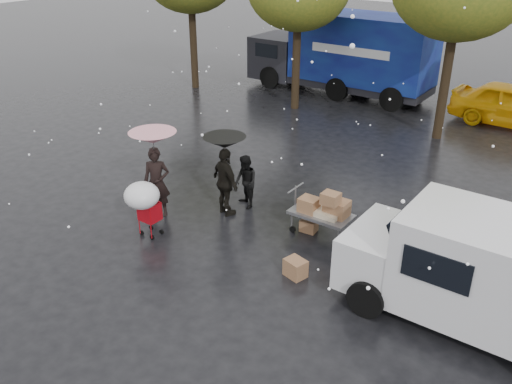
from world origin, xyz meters
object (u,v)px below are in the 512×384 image
Objects in this scene: vendor_cart at (325,209)px; shopping_cart at (143,198)px; person_pink at (157,182)px; person_black at (226,182)px; blue_truck at (345,54)px; white_van at (485,273)px.

shopping_cart is (-3.42, -2.60, 0.34)m from vendor_cart.
person_pink is at bearing -158.31° from vendor_cart.
person_pink is at bearing 119.97° from shopping_cart.
person_black is 0.22× the size of blue_truck.
blue_truck is (-5.51, 11.46, 1.03)m from vendor_cart.
person_black is 1.21× the size of vendor_cart.
person_black is 6.62m from white_van.
blue_truck reaches higher than white_van.
person_pink reaches higher than vendor_cart.
person_black is 2.23m from shopping_cart.
white_van is at bearing 10.76° from shopping_cart.
blue_truck reaches higher than shopping_cart.
shopping_cart is at bearing -81.55° from blue_truck.
white_van reaches higher than vendor_cart.
vendor_cart is at bearing -147.33° from person_black.
white_van is at bearing -164.57° from person_black.
vendor_cart is (4.00, 1.59, -0.20)m from person_pink.
shopping_cart is at bearing -95.38° from person_pink.
shopping_cart reaches higher than vendor_cart.
shopping_cart is at bearing 89.71° from person_black.
shopping_cart is (0.58, -1.01, 0.14)m from person_pink.
blue_truck is at bearing 126.86° from white_van.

